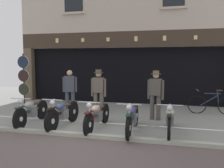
{
  "coord_description": "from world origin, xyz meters",
  "views": [
    {
      "loc": [
        2.14,
        -5.53,
        1.97
      ],
      "look_at": [
        0.12,
        2.66,
        1.15
      ],
      "focal_mm": 37.85,
      "sensor_mm": 36.0,
      "label": 1
    }
  ],
  "objects_px": {
    "motorcycle_center": "(97,115)",
    "motorcycle_center_right": "(133,117)",
    "tyre_sign_pole": "(24,76)",
    "motorcycle_center_left": "(63,113)",
    "salesman_right": "(156,93)",
    "advert_board_near": "(176,68)",
    "motorcycle_right": "(170,119)",
    "advert_board_far": "(203,67)",
    "leaning_bicycle": "(212,104)",
    "motorcycle_left": "(32,111)",
    "shopkeeper_center": "(99,90)",
    "salesman_left": "(70,89)"
  },
  "relations": [
    {
      "from": "motorcycle_left",
      "to": "salesman_right",
      "type": "height_order",
      "value": "salesman_right"
    },
    {
      "from": "salesman_right",
      "to": "advert_board_near",
      "type": "relative_size",
      "value": 1.71
    },
    {
      "from": "motorcycle_left",
      "to": "motorcycle_center",
      "type": "distance_m",
      "value": 2.15
    },
    {
      "from": "shopkeeper_center",
      "to": "leaning_bicycle",
      "type": "relative_size",
      "value": 0.94
    },
    {
      "from": "motorcycle_left",
      "to": "leaning_bicycle",
      "type": "height_order",
      "value": "leaning_bicycle"
    },
    {
      "from": "motorcycle_left",
      "to": "tyre_sign_pole",
      "type": "bearing_deg",
      "value": -55.29
    },
    {
      "from": "motorcycle_left",
      "to": "shopkeeper_center",
      "type": "height_order",
      "value": "shopkeeper_center"
    },
    {
      "from": "motorcycle_center_left",
      "to": "salesman_right",
      "type": "relative_size",
      "value": 1.19
    },
    {
      "from": "advert_board_far",
      "to": "leaning_bicycle",
      "type": "xyz_separation_m",
      "value": [
        0.18,
        -1.61,
        -1.36
      ]
    },
    {
      "from": "motorcycle_center_right",
      "to": "motorcycle_right",
      "type": "distance_m",
      "value": 1.01
    },
    {
      "from": "motorcycle_right",
      "to": "shopkeeper_center",
      "type": "bearing_deg",
      "value": -31.69
    },
    {
      "from": "advert_board_near",
      "to": "motorcycle_center_right",
      "type": "bearing_deg",
      "value": -105.19
    },
    {
      "from": "salesman_right",
      "to": "tyre_sign_pole",
      "type": "xyz_separation_m",
      "value": [
        -5.86,
        1.28,
        0.39
      ]
    },
    {
      "from": "motorcycle_center_left",
      "to": "tyre_sign_pole",
      "type": "xyz_separation_m",
      "value": [
        -3.23,
        2.83,
        0.87
      ]
    },
    {
      "from": "motorcycle_center_right",
      "to": "tyre_sign_pole",
      "type": "distance_m",
      "value": 6.12
    },
    {
      "from": "motorcycle_left",
      "to": "advert_board_far",
      "type": "distance_m",
      "value": 7.26
    },
    {
      "from": "motorcycle_left",
      "to": "salesman_right",
      "type": "xyz_separation_m",
      "value": [
        3.71,
        1.49,
        0.49
      ]
    },
    {
      "from": "motorcycle_center",
      "to": "motorcycle_center_right",
      "type": "bearing_deg",
      "value": 178.29
    },
    {
      "from": "motorcycle_center_left",
      "to": "leaning_bicycle",
      "type": "distance_m",
      "value": 5.5
    },
    {
      "from": "motorcycle_left",
      "to": "advert_board_far",
      "type": "relative_size",
      "value": 1.93
    },
    {
      "from": "motorcycle_right",
      "to": "salesman_right",
      "type": "height_order",
      "value": "salesman_right"
    },
    {
      "from": "motorcycle_right",
      "to": "salesman_right",
      "type": "xyz_separation_m",
      "value": [
        -0.48,
        1.48,
        0.49
      ]
    },
    {
      "from": "motorcycle_center",
      "to": "advert_board_near",
      "type": "relative_size",
      "value": 2.12
    },
    {
      "from": "advert_board_near",
      "to": "advert_board_far",
      "type": "relative_size",
      "value": 0.94
    },
    {
      "from": "motorcycle_center",
      "to": "motorcycle_right",
      "type": "distance_m",
      "value": 2.04
    },
    {
      "from": "motorcycle_center_right",
      "to": "leaning_bicycle",
      "type": "height_order",
      "value": "leaning_bicycle"
    },
    {
      "from": "tyre_sign_pole",
      "to": "motorcycle_center",
      "type": "bearing_deg",
      "value": -33.07
    },
    {
      "from": "motorcycle_center",
      "to": "motorcycle_right",
      "type": "height_order",
      "value": "motorcycle_right"
    },
    {
      "from": "salesman_right",
      "to": "advert_board_far",
      "type": "bearing_deg",
      "value": -108.32
    },
    {
      "from": "motorcycle_left",
      "to": "motorcycle_center_right",
      "type": "bearing_deg",
      "value": 175.33
    },
    {
      "from": "tyre_sign_pole",
      "to": "salesman_left",
      "type": "bearing_deg",
      "value": -18.2
    },
    {
      "from": "motorcycle_center_right",
      "to": "shopkeeper_center",
      "type": "height_order",
      "value": "shopkeeper_center"
    },
    {
      "from": "advert_board_near",
      "to": "advert_board_far",
      "type": "bearing_deg",
      "value": 0.0
    },
    {
      "from": "motorcycle_right",
      "to": "advert_board_far",
      "type": "height_order",
      "value": "advert_board_far"
    },
    {
      "from": "motorcycle_center_right",
      "to": "advert_board_far",
      "type": "xyz_separation_m",
      "value": [
        2.35,
        4.61,
        1.3
      ]
    },
    {
      "from": "motorcycle_center_left",
      "to": "shopkeeper_center",
      "type": "xyz_separation_m",
      "value": [
        0.6,
        1.69,
        0.49
      ]
    },
    {
      "from": "motorcycle_center",
      "to": "salesman_right",
      "type": "bearing_deg",
      "value": -133.53
    },
    {
      "from": "motorcycle_left",
      "to": "tyre_sign_pole",
      "type": "xyz_separation_m",
      "value": [
        -2.14,
        2.78,
        0.87
      ]
    },
    {
      "from": "motorcycle_center",
      "to": "tyre_sign_pole",
      "type": "bearing_deg",
      "value": -30.74
    },
    {
      "from": "advert_board_near",
      "to": "motorcycle_left",
      "type": "bearing_deg",
      "value": -134.54
    },
    {
      "from": "motorcycle_center",
      "to": "tyre_sign_pole",
      "type": "height_order",
      "value": "tyre_sign_pole"
    },
    {
      "from": "leaning_bicycle",
      "to": "salesman_right",
      "type": "bearing_deg",
      "value": 121.52
    },
    {
      "from": "motorcycle_center_left",
      "to": "salesman_right",
      "type": "bearing_deg",
      "value": -146.32
    },
    {
      "from": "shopkeeper_center",
      "to": "advert_board_far",
      "type": "height_order",
      "value": "advert_board_far"
    },
    {
      "from": "tyre_sign_pole",
      "to": "advert_board_near",
      "type": "height_order",
      "value": "tyre_sign_pole"
    },
    {
      "from": "motorcycle_left",
      "to": "leaning_bicycle",
      "type": "relative_size",
      "value": 1.12
    },
    {
      "from": "motorcycle_right",
      "to": "tyre_sign_pole",
      "type": "height_order",
      "value": "tyre_sign_pole"
    },
    {
      "from": "salesman_right",
      "to": "leaning_bicycle",
      "type": "xyz_separation_m",
      "value": [
        2.01,
        1.41,
        -0.54
      ]
    },
    {
      "from": "motorcycle_left",
      "to": "advert_board_far",
      "type": "xyz_separation_m",
      "value": [
        5.54,
        4.51,
        1.3
      ]
    },
    {
      "from": "salesman_left",
      "to": "advert_board_far",
      "type": "relative_size",
      "value": 1.58
    }
  ]
}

